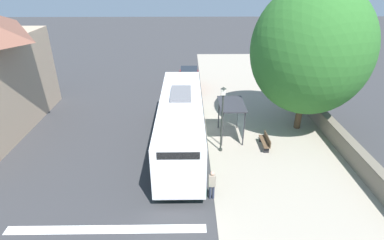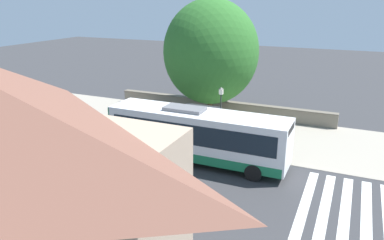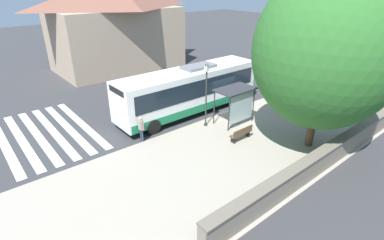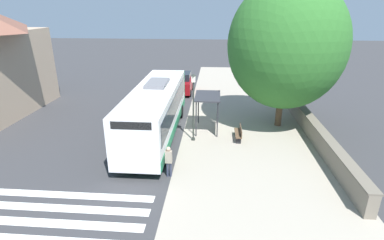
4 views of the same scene
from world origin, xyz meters
The scene contains 10 objects.
ground_plane centered at (0.00, 0.00, 0.00)m, with size 120.00×120.00×0.00m, color #353538.
sidewalk_plaza centered at (-4.50, 0.00, 0.01)m, with size 9.00×44.00×0.02m.
stone_wall centered at (-8.55, 0.00, 0.62)m, with size 0.60×20.00×1.23m.
bus centered at (1.74, 2.20, 1.81)m, with size 2.74×11.46×3.49m.
bus_shelter centered at (-1.77, 0.98, 2.07)m, with size 1.70×2.73×2.51m.
pedestrian centered at (0.12, 7.34, 0.98)m, with size 0.34×0.22×1.68m.
bench centered at (-3.72, 2.48, 0.48)m, with size 0.40×1.68×0.88m.
street_lamp_near centered at (-0.78, 2.84, 2.59)m, with size 0.28×0.28×4.37m.
shade_tree centered at (-6.73, -0.24, 5.74)m, with size 7.78×7.78×10.03m.
parked_car_behind_bus centered at (1.18, -8.44, 0.98)m, with size 1.99×4.01×2.02m.
Camera 1 is at (1.29, 19.17, 10.39)m, focal length 28.00 mm.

